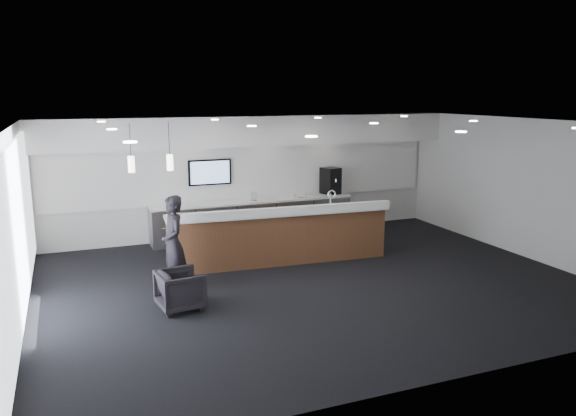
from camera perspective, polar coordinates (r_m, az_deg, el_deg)
name	(u,v)px	position (r m, az deg, el deg)	size (l,w,h in m)	color
ground	(314,282)	(10.75, 2.65, -7.55)	(10.00, 10.00, 0.00)	black
ceiling	(315,123)	(10.16, 2.81, 8.64)	(10.00, 8.00, 0.02)	black
back_wall	(248,176)	(14.03, -4.05, 3.30)	(10.00, 0.02, 3.00)	silver
left_wall	(15,229)	(9.49, -25.97, -1.92)	(0.02, 8.00, 3.00)	silver
right_wall	(525,188)	(13.20, 22.91, 1.87)	(0.02, 8.00, 3.00)	silver
soffit_bulkhead	(253,130)	(13.49, -3.53, 7.88)	(10.00, 0.90, 0.70)	white
alcove_panel	(249,172)	(13.99, -4.02, 3.69)	(9.80, 0.06, 1.40)	white
window_blinds_wall	(18,229)	(9.48, -25.73, -1.90)	(0.04, 7.36, 2.55)	silver
back_credenza	(253,219)	(13.88, -3.54, -1.08)	(5.06, 0.66, 0.95)	#979A9F
wall_tv	(210,172)	(13.66, -7.95, 3.62)	(1.05, 0.08, 0.62)	black
pendant_left	(175,166)	(10.27, -11.44, 4.25)	(0.12, 0.12, 0.30)	#FFF1C6
pendant_right	(134,167)	(10.17, -15.33, 4.00)	(0.12, 0.12, 0.30)	#FFF1C6
ceiling_can_lights	(315,125)	(10.16, 2.81, 8.47)	(7.00, 5.00, 0.02)	white
service_counter	(279,236)	(11.82, -0.90, -2.83)	(4.73, 1.10, 1.49)	#52351B
coffee_machine	(330,181)	(14.59, 4.34, 2.77)	(0.49, 0.56, 0.68)	black
info_sign_left	(254,196)	(13.67, -3.50, 1.22)	(0.16, 0.02, 0.22)	white
info_sign_right	(301,193)	(14.07, 1.29, 1.53)	(0.17, 0.02, 0.22)	white
armchair	(181,290)	(9.55, -10.86, -8.17)	(0.70, 0.72, 0.66)	black
lounge_guest	(173,243)	(10.33, -11.58, -3.53)	(0.64, 0.42, 1.74)	black
cup_0	(308,194)	(14.21, 2.07, 1.38)	(0.11, 0.11, 0.10)	white
cup_1	(303,195)	(14.15, 1.55, 1.34)	(0.11, 0.11, 0.10)	white
cup_2	(298,195)	(14.10, 1.03, 1.31)	(0.11, 0.11, 0.10)	white
cup_3	(293,196)	(14.05, 0.50, 1.27)	(0.11, 0.11, 0.10)	white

